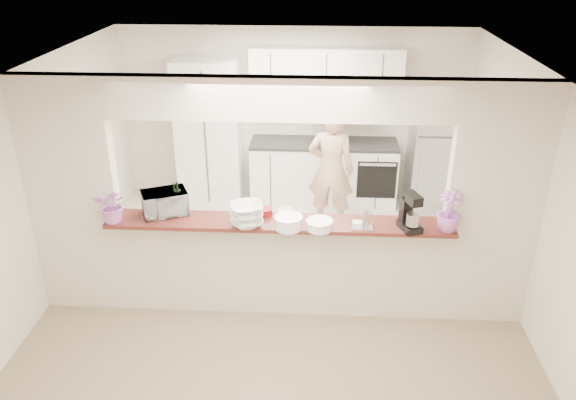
# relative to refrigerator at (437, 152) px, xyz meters

# --- Properties ---
(floor) EXTENTS (6.00, 6.00, 0.00)m
(floor) POSITION_rel_refrigerator_xyz_m (-2.05, -2.65, -0.85)
(floor) COLOR gray
(floor) RESTS_ON ground
(tile_overlay) EXTENTS (5.00, 2.90, 0.01)m
(tile_overlay) POSITION_rel_refrigerator_xyz_m (-2.05, -1.10, -0.84)
(tile_overlay) COLOR beige
(tile_overlay) RESTS_ON floor
(partition) EXTENTS (5.00, 0.15, 2.50)m
(partition) POSITION_rel_refrigerator_xyz_m (-2.05, -2.65, 0.63)
(partition) COLOR silver
(partition) RESTS_ON floor
(bar_counter) EXTENTS (3.40, 0.38, 1.09)m
(bar_counter) POSITION_rel_refrigerator_xyz_m (-2.05, -2.65, -0.27)
(bar_counter) COLOR silver
(bar_counter) RESTS_ON floor
(kitchen_cabinets) EXTENTS (3.15, 0.62, 2.25)m
(kitchen_cabinets) POSITION_rel_refrigerator_xyz_m (-2.24, 0.07, 0.12)
(kitchen_cabinets) COLOR white
(kitchen_cabinets) RESTS_ON floor
(refrigerator) EXTENTS (0.75, 0.70, 1.70)m
(refrigerator) POSITION_rel_refrigerator_xyz_m (0.00, 0.00, 0.00)
(refrigerator) COLOR #B5B5BA
(refrigerator) RESTS_ON floor
(flower_left) EXTENTS (0.33, 0.28, 0.36)m
(flower_left) POSITION_rel_refrigerator_xyz_m (-3.65, -2.80, 0.42)
(flower_left) COLOR #D973C2
(flower_left) RESTS_ON bar_counter
(wine_bottle_a) EXTENTS (0.06, 0.06, 0.32)m
(wine_bottle_a) POSITION_rel_refrigerator_xyz_m (-3.10, -2.58, 0.37)
(wine_bottle_a) COLOR black
(wine_bottle_a) RESTS_ON bar_counter
(wine_bottle_b) EXTENTS (0.07, 0.07, 0.34)m
(wine_bottle_b) POSITION_rel_refrigerator_xyz_m (-3.07, -2.58, 0.37)
(wine_bottle_b) COLOR black
(wine_bottle_b) RESTS_ON bar_counter
(toaster_oven) EXTENTS (0.52, 0.45, 0.24)m
(toaster_oven) POSITION_rel_refrigerator_xyz_m (-3.20, -2.60, 0.36)
(toaster_oven) COLOR #B1B1B6
(toaster_oven) RESTS_ON bar_counter
(serving_bowls) EXTENTS (0.39, 0.39, 0.23)m
(serving_bowls) POSITION_rel_refrigerator_xyz_m (-2.35, -2.82, 0.35)
(serving_bowls) COLOR white
(serving_bowls) RESTS_ON bar_counter
(plate_stack_a) EXTENTS (0.27, 0.27, 0.12)m
(plate_stack_a) POSITION_rel_refrigerator_xyz_m (-1.95, -2.84, 0.30)
(plate_stack_a) COLOR white
(plate_stack_a) RESTS_ON bar_counter
(plate_stack_b) EXTENTS (0.26, 0.26, 0.09)m
(plate_stack_b) POSITION_rel_refrigerator_xyz_m (-1.66, -2.84, 0.29)
(plate_stack_b) COLOR white
(plate_stack_b) RESTS_ON bar_counter
(red_bowl) EXTENTS (0.15, 0.15, 0.07)m
(red_bowl) POSITION_rel_refrigerator_xyz_m (-2.20, -2.57, 0.27)
(red_bowl) COLOR maroon
(red_bowl) RESTS_ON bar_counter
(tan_bowl) EXTENTS (0.15, 0.15, 0.07)m
(tan_bowl) POSITION_rel_refrigerator_xyz_m (-2.00, -2.57, 0.27)
(tan_bowl) COLOR tan
(tan_bowl) RESTS_ON bar_counter
(utensil_caddy) EXTENTS (0.22, 0.13, 0.20)m
(utensil_caddy) POSITION_rel_refrigerator_xyz_m (-1.25, -2.80, 0.32)
(utensil_caddy) COLOR silver
(utensil_caddy) RESTS_ON bar_counter
(stand_mixer) EXTENTS (0.24, 0.29, 0.37)m
(stand_mixer) POSITION_rel_refrigerator_xyz_m (-0.80, -2.79, 0.41)
(stand_mixer) COLOR black
(stand_mixer) RESTS_ON bar_counter
(flower_right) EXTENTS (0.29, 0.29, 0.40)m
(flower_right) POSITION_rel_refrigerator_xyz_m (-0.45, -2.80, 0.44)
(flower_right) COLOR #AF63B8
(flower_right) RESTS_ON bar_counter
(person) EXTENTS (0.67, 0.49, 1.67)m
(person) POSITION_rel_refrigerator_xyz_m (-1.51, -0.75, -0.01)
(person) COLOR #D1A788
(person) RESTS_ON floor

